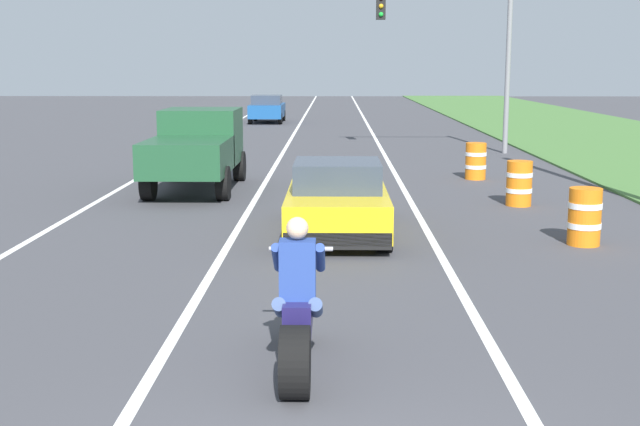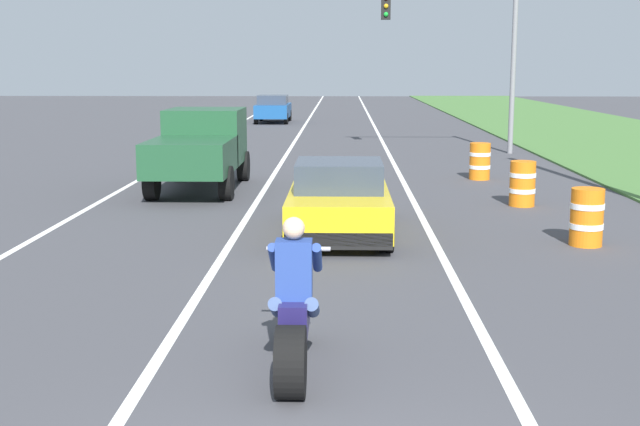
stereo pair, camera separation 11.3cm
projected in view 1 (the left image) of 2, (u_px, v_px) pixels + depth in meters
lane_stripe_left_solid at (155, 169)px, 25.16m from camera, size 0.14×120.00×0.01m
lane_stripe_right_solid at (392, 169)px, 25.04m from camera, size 0.14×120.00×0.01m
lane_stripe_centre_dashed at (273, 169)px, 25.10m from camera, size 0.14×120.00×0.01m
motorcycle_with_rider at (298, 318)px, 8.32m from camera, size 0.70×2.21×1.62m
sports_car_yellow at (337, 200)px, 15.37m from camera, size 1.84×4.30×1.37m
pickup_truck_left_lane_dark_green at (196, 146)px, 20.67m from camera, size 2.02×4.80×1.98m
traffic_light_mast_near at (465, 38)px, 28.92m from camera, size 4.96×0.34×6.00m
construction_barrel_nearest at (585, 216)px, 14.40m from camera, size 0.58×0.58×1.00m
construction_barrel_mid at (519, 183)px, 18.45m from camera, size 0.58×0.58×1.00m
construction_barrel_far at (476, 161)px, 22.75m from camera, size 0.58×0.58×1.00m
distant_car_far_ahead at (267, 108)px, 45.31m from camera, size 1.80×4.00×1.50m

